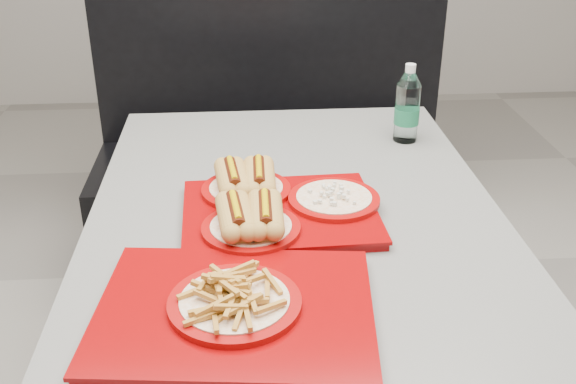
{
  "coord_description": "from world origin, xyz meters",
  "views": [
    {
      "loc": [
        -0.11,
        -1.24,
        1.45
      ],
      "look_at": [
        -0.02,
        -0.01,
        0.83
      ],
      "focal_mm": 42.0,
      "sensor_mm": 36.0,
      "label": 1
    }
  ],
  "objects": [
    {
      "name": "diner_table",
      "position": [
        0.0,
        0.0,
        0.58
      ],
      "size": [
        0.92,
        1.42,
        0.75
      ],
      "color": "black",
      "rests_on": "ground"
    },
    {
      "name": "booth_bench",
      "position": [
        0.0,
        1.09,
        0.4
      ],
      "size": [
        1.3,
        0.57,
        1.35
      ],
      "color": "black",
      "rests_on": "ground"
    },
    {
      "name": "tray_near",
      "position": [
        -0.05,
        0.02,
        0.78
      ],
      "size": [
        0.43,
        0.37,
        0.09
      ],
      "rotation": [
        0.0,
        0.0,
        0.04
      ],
      "color": "#7F0304",
      "rests_on": "diner_table"
    },
    {
      "name": "tray_far",
      "position": [
        -0.13,
        -0.32,
        0.78
      ],
      "size": [
        0.5,
        0.41,
        0.09
      ],
      "rotation": [
        0.0,
        0.0,
        -0.1
      ],
      "color": "#7F0304",
      "rests_on": "diner_table"
    },
    {
      "name": "water_bottle",
      "position": [
        0.33,
        0.44,
        0.84
      ],
      "size": [
        0.07,
        0.07,
        0.21
      ],
      "rotation": [
        0.0,
        0.0,
        0.42
      ],
      "color": "silver",
      "rests_on": "diner_table"
    }
  ]
}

